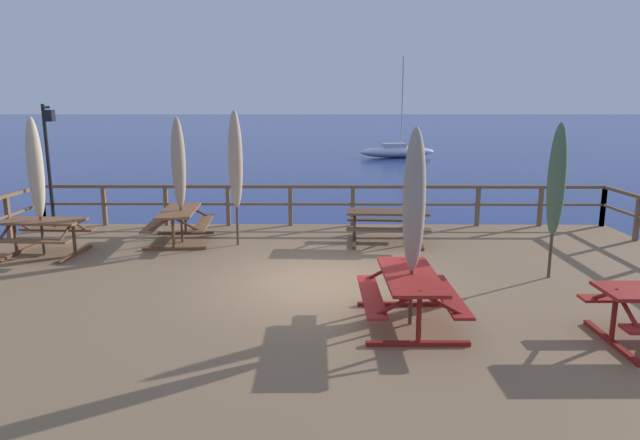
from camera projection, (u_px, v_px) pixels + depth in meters
ground_plane at (320, 323)px, 10.21m from camera, size 600.00×600.00×0.00m
wooden_deck at (320, 303)px, 10.13m from camera, size 15.31×10.16×0.80m
railing_waterside_far at (322, 198)px, 14.73m from camera, size 15.11×0.10×1.09m
picnic_table_front_right at (387, 220)px, 12.86m from camera, size 1.94×1.50×0.78m
picnic_table_mid_left at (44, 230)px, 11.82m from camera, size 1.74×1.49×0.78m
picnic_table_back_right at (179, 218)px, 12.99m from camera, size 1.55×2.07×0.78m
picnic_table_front_left at (410, 288)px, 8.01m from camera, size 1.43×1.90×0.78m
patio_umbrella_short_mid at (557, 181)px, 9.98m from camera, size 0.32×0.32×2.86m
patio_umbrella_tall_back_left at (235, 161)px, 12.40m from camera, size 0.32×0.32×3.07m
patio_umbrella_tall_mid_left at (35, 169)px, 11.52m from camera, size 0.32×0.32×2.94m
patio_umbrella_short_front at (179, 164)px, 12.68m from camera, size 0.32×0.32×2.91m
patio_umbrella_short_back at (414, 202)px, 7.76m from camera, size 0.32×0.32×2.87m
lamp_post_hooked at (49, 148)px, 13.84m from camera, size 0.50×0.57×3.20m
sailboat_distant at (397, 151)px, 43.67m from camera, size 6.20×2.70×7.72m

